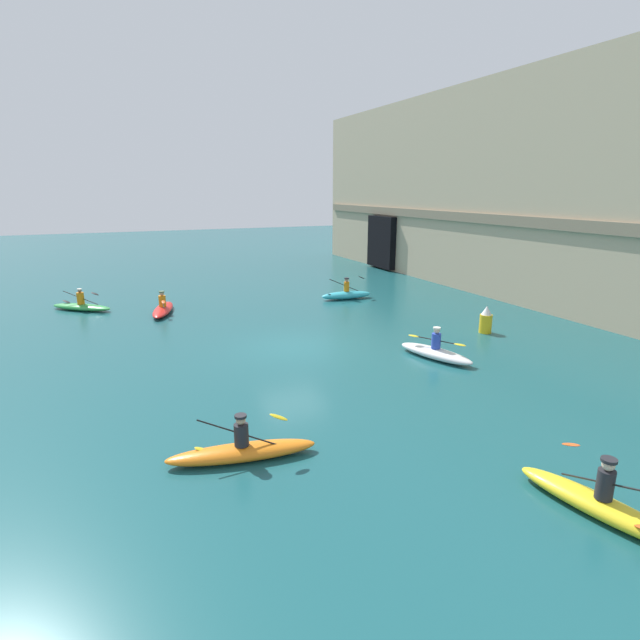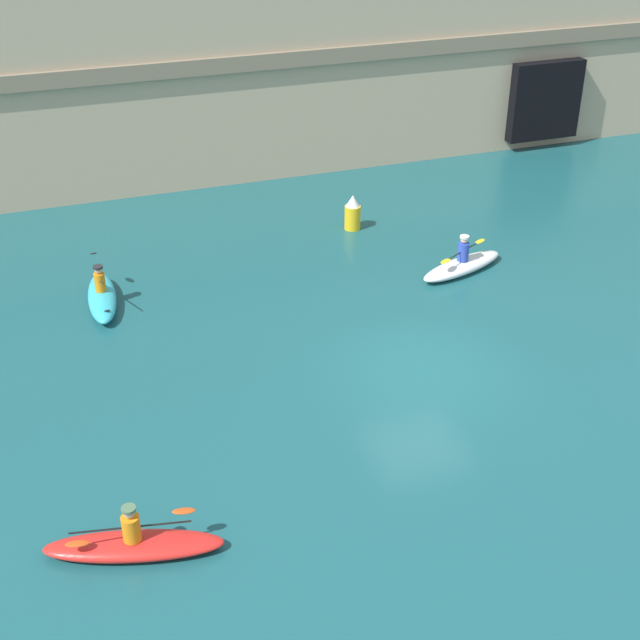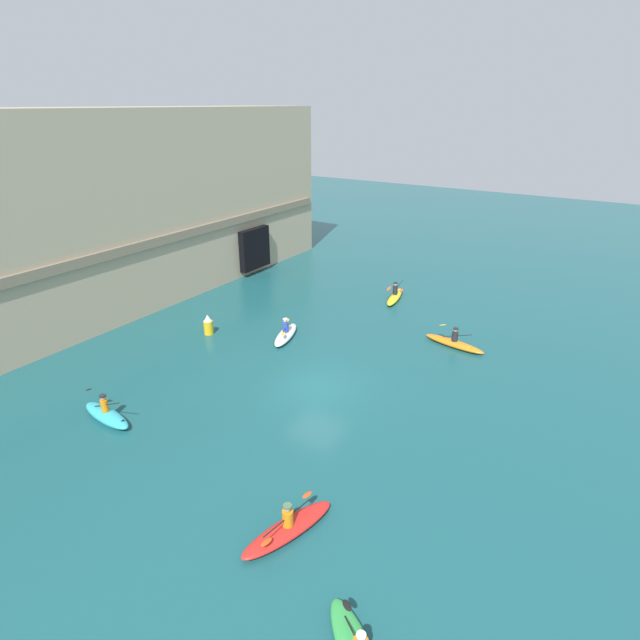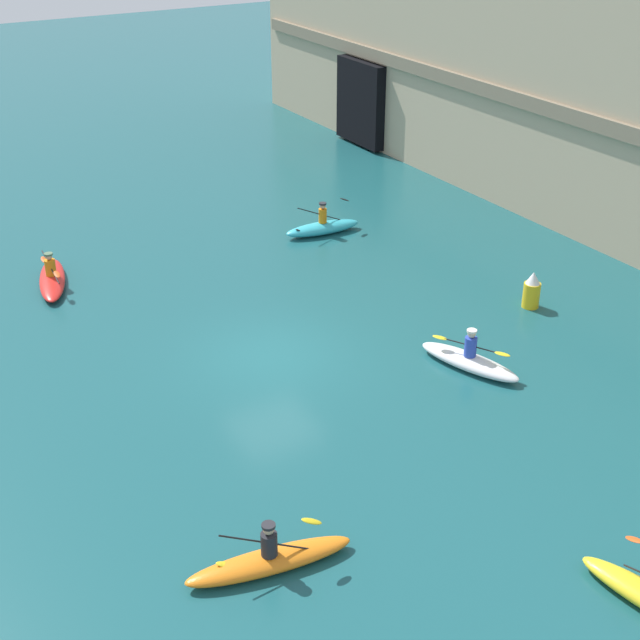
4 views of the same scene
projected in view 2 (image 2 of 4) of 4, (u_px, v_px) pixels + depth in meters
The scene contains 6 objects.
ground_plane at pixel (421, 367), 22.03m from camera, with size 120.00×120.00×0.00m, color #195156.
cliff_bluff at pixel (160, 3), 31.78m from camera, with size 44.69×7.01×11.82m.
kayak_red at pixel (134, 544), 16.48m from camera, with size 3.45×1.70×1.11m.
kayak_cyan at pixel (102, 296), 24.65m from camera, with size 1.02×2.97×1.26m.
kayak_white at pixel (462, 265), 26.38m from camera, with size 3.14×1.71×1.17m.
marker_buoy at pixel (353, 213), 28.92m from camera, with size 0.52×0.52×1.17m.
Camera 2 is at (-8.48, -16.57, 12.10)m, focal length 50.00 mm.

